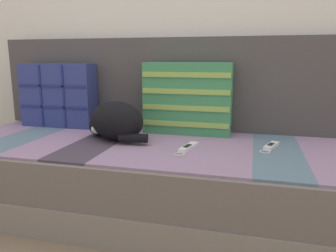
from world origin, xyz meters
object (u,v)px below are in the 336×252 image
at_px(throw_pillow_quilted, 59,95).
at_px(couch, 144,174).
at_px(game_remote_far, 188,148).
at_px(throw_pillow_striped, 188,98).
at_px(sleeping_cat, 115,122).
at_px(game_remote_near, 271,146).

bearing_deg(throw_pillow_quilted, couch, -20.23).
bearing_deg(game_remote_far, throw_pillow_striped, 101.88).
height_order(throw_pillow_quilted, sleeping_cat, throw_pillow_quilted).
bearing_deg(throw_pillow_striped, couch, -128.46).
height_order(throw_pillow_quilted, throw_pillow_striped, throw_pillow_striped).
bearing_deg(throw_pillow_quilted, game_remote_near, -9.55).
bearing_deg(game_remote_near, sleeping_cat, -177.80).
height_order(throw_pillow_quilted, game_remote_far, throw_pillow_quilted).
distance_m(couch, game_remote_far, 0.33).
height_order(couch, throw_pillow_striped, throw_pillow_striped).
height_order(couch, game_remote_near, game_remote_near).
xyz_separation_m(throw_pillow_striped, game_remote_far, (0.07, -0.33, -0.19)).
relative_size(couch, game_remote_far, 9.92).
relative_size(throw_pillow_striped, game_remote_near, 2.56).
bearing_deg(sleeping_cat, throw_pillow_quilted, 153.11).
xyz_separation_m(throw_pillow_quilted, game_remote_near, (1.23, -0.21, -0.18)).
distance_m(throw_pillow_quilted, throw_pillow_striped, 0.80).
distance_m(throw_pillow_quilted, sleeping_cat, 0.53).
relative_size(couch, game_remote_near, 11.06).
bearing_deg(throw_pillow_quilted, sleeping_cat, -26.89).
relative_size(sleeping_cat, game_remote_far, 1.79).
xyz_separation_m(throw_pillow_quilted, sleeping_cat, (0.47, -0.24, -0.10)).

